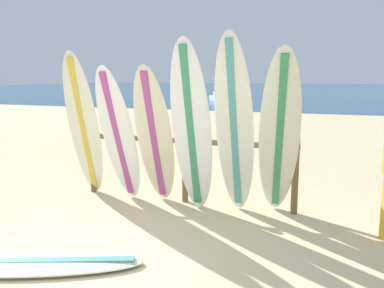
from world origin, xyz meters
The scene contains 11 objects.
ground_plane centered at (0.00, 0.00, 0.00)m, with size 120.00×120.00×0.00m, color beige.
ocean_water centered at (0.00, 58.00, 0.00)m, with size 120.00×80.00×0.01m, color navy.
surfboard_rack centered at (0.30, 2.66, 0.70)m, with size 3.25×0.09×1.06m.
surfboard_leaning_far_left centered at (-1.20, 2.36, 1.10)m, with size 0.58×0.82×2.20m.
surfboard_leaning_left centered at (-0.56, 2.26, 1.00)m, with size 0.56×0.79×1.99m.
surfboard_leaning_center_left centered at (-0.04, 2.36, 1.00)m, with size 0.56×0.76×2.00m.
surfboard_leaning_center centered at (0.56, 2.21, 1.16)m, with size 0.61×0.63×2.33m.
surfboard_leaning_center_right centered at (1.12, 2.30, 1.19)m, with size 0.52×0.74×2.39m.
surfboard_leaning_right centered at (1.70, 2.29, 1.10)m, with size 0.70×1.18×2.19m.
surfboard_lying_on_sand centered at (-0.41, 0.17, 0.04)m, with size 2.33×1.38×0.08m.
small_boat_offshore centered at (-6.03, 26.18, 0.26)m, with size 2.09×3.04×0.71m.
Camera 1 is at (2.37, -2.78, 1.84)m, focal length 38.18 mm.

